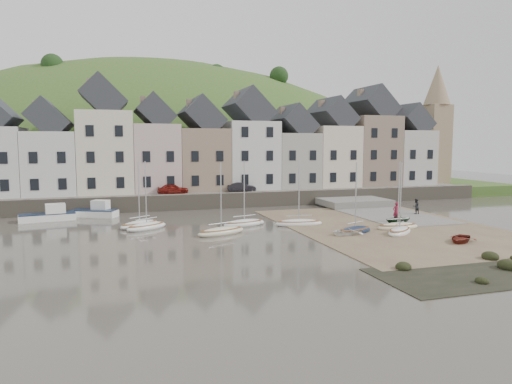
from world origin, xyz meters
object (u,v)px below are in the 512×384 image
object	(u,v)px
person_dark	(416,206)
person_red	(396,212)
car_left	(173,189)
car_right	(242,187)
rowboat_red	(460,238)
sailboat_0	(147,226)
rowboat_white	(347,231)
rowboat_green	(398,219)

from	to	relation	value
person_dark	person_red	bearing A→B (deg)	30.29
car_left	car_right	bearing A→B (deg)	-89.55
rowboat_red	person_dark	bearing A→B (deg)	120.34
person_dark	car_right	xyz separation A→B (m)	(-15.54, 13.96, 1.25)
car_left	person_red	bearing A→B (deg)	-132.03
person_red	person_dark	distance (m)	6.11
sailboat_0	rowboat_white	bearing A→B (deg)	-26.65
rowboat_white	car_right	bearing A→B (deg)	179.35
sailboat_0	car_left	distance (m)	14.58
rowboat_red	car_right	world-z (taller)	car_right
rowboat_white	rowboat_red	bearing A→B (deg)	44.55
rowboat_red	sailboat_0	bearing A→B (deg)	-156.98
rowboat_white	person_red	size ratio (longest dim) A/B	1.51
sailboat_0	rowboat_white	world-z (taller)	sailboat_0
rowboat_green	person_red	distance (m)	2.16
rowboat_white	rowboat_green	bearing A→B (deg)	100.68
sailboat_0	rowboat_green	bearing A→B (deg)	-14.15
rowboat_green	person_dark	bearing A→B (deg)	130.34
rowboat_red	rowboat_green	bearing A→B (deg)	146.71
rowboat_white	rowboat_green	size ratio (longest dim) A/B	1.10
sailboat_0	person_red	xyz separation A→B (m)	(23.35, -3.75, 0.80)
rowboat_red	rowboat_white	bearing A→B (deg)	-163.76
rowboat_red	car_right	xyz separation A→B (m)	(-10.08, 27.01, 1.83)
sailboat_0	car_left	world-z (taller)	sailboat_0
rowboat_red	car_right	size ratio (longest dim) A/B	0.79
rowboat_white	person_dark	size ratio (longest dim) A/B	1.77
car_right	person_dark	bearing A→B (deg)	-122.35
sailboat_0	rowboat_green	xyz separation A→B (m)	(22.32, -5.63, 0.48)
rowboat_green	car_left	xyz separation A→B (m)	(-18.18, 19.47, 1.47)
person_red	car_left	distance (m)	26.08
car_left	person_dark	bearing A→B (deg)	-119.61
car_left	car_right	distance (m)	8.58
sailboat_0	car_left	bearing A→B (deg)	73.34
rowboat_green	rowboat_red	size ratio (longest dim) A/B	0.93
rowboat_white	rowboat_red	size ratio (longest dim) A/B	1.02
sailboat_0	person_red	bearing A→B (deg)	-9.13
rowboat_white	sailboat_0	bearing A→B (deg)	-125.31
person_red	person_dark	bearing A→B (deg)	-144.21
rowboat_white	car_left	bearing A→B (deg)	-160.51
sailboat_0	rowboat_red	bearing A→B (deg)	-30.01
person_dark	car_left	xyz separation A→B (m)	(-24.12, 13.96, 1.29)
rowboat_red	person_dark	world-z (taller)	person_dark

